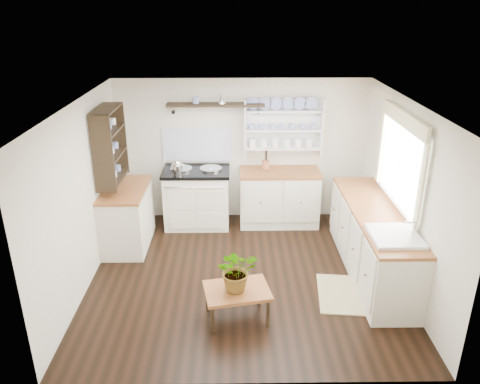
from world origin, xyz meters
The scene contains 19 objects.
floor centered at (0.00, 0.00, 0.00)m, with size 4.00×3.80×0.01m, color black.
wall_back centered at (0.00, 1.90, 1.15)m, with size 4.00×0.02×2.30m, color beige.
wall_right centered at (2.00, 0.00, 1.15)m, with size 0.02×3.80×2.30m, color beige.
wall_left centered at (-2.00, 0.00, 1.15)m, with size 0.02×3.80×2.30m, color beige.
ceiling centered at (0.00, 0.00, 2.30)m, with size 4.00×3.80×0.01m, color white.
window centered at (1.95, 0.15, 1.56)m, with size 0.08×1.55×1.22m.
aga_cooker centered at (-0.72, 1.57, 0.48)m, with size 1.05×0.73×0.97m.
back_cabinets centered at (0.60, 1.60, 0.46)m, with size 1.27×0.63×0.90m.
right_cabinets centered at (1.70, 0.10, 0.46)m, with size 0.62×2.43×0.90m.
belfast_sink centered at (1.70, -0.65, 0.80)m, with size 0.55×0.60×0.45m.
left_cabinets centered at (-1.70, 0.90, 0.46)m, with size 0.62×1.13×0.90m.
plate_rack centered at (0.65, 1.86, 1.56)m, with size 1.20×0.22×0.90m.
high_shelf centered at (-0.40, 1.78, 1.91)m, with size 1.50×0.29×0.16m.
left_shelving centered at (-1.84, 0.90, 1.55)m, with size 0.28×0.80×1.05m, color black.
kettle centered at (-1.00, 1.45, 1.03)m, with size 0.17×0.17×0.21m, color silver, non-canonical shape.
utensil_crock centered at (0.37, 1.68, 0.98)m, with size 0.12×0.12×0.14m, color #A4603C.
center_table centered at (-0.10, -0.90, 0.35)m, with size 0.81×0.64×0.39m.
potted_plant centered at (-0.10, -0.90, 0.64)m, with size 0.45×0.39×0.50m, color #3F7233.
floor_rug centered at (1.20, -0.46, 0.01)m, with size 0.55×0.85×0.02m, color #927F55.
Camera 1 is at (-0.13, -5.34, 3.40)m, focal length 35.00 mm.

